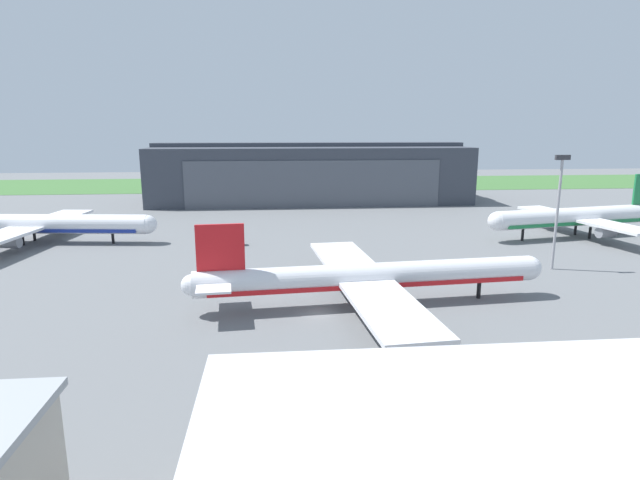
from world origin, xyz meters
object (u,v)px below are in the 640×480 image
fuel_bowser (234,239)px  apron_light_mast (558,203)px  airliner_far_right (578,217)px  maintenance_hangar (310,173)px  airliner_far_left (35,225)px  airliner_near_left (368,277)px

fuel_bowser → apron_light_mast: 59.25m
airliner_far_right → apron_light_mast: size_ratio=2.26×
maintenance_hangar → airliner_far_right: 82.28m
maintenance_hangar → airliner_far_left: bearing=-135.6°
airliner_far_right → fuel_bowser: airliner_far_right is taller
airliner_far_right → fuel_bowser: bearing=-178.9°
airliner_far_right → apron_light_mast: 31.06m
airliner_far_right → fuel_bowser: 72.70m
maintenance_hangar → apron_light_mast: size_ratio=5.20×
fuel_bowser → apron_light_mast: size_ratio=0.20×
fuel_bowser → apron_light_mast: bearing=-22.6°
airliner_far_left → maintenance_hangar: bearing=44.4°
airliner_near_left → maintenance_hangar: bearing=90.2°
airliner_far_left → fuel_bowser: airliner_far_left is taller
airliner_near_left → fuel_bowser: airliner_near_left is taller
apron_light_mast → maintenance_hangar: bearing=111.4°
airliner_near_left → airliner_far_right: 65.08m
maintenance_hangar → airliner_far_left: 83.84m
airliner_near_left → fuel_bowser: bearing=118.5°
airliner_far_left → fuel_bowser: bearing=-8.3°
airliner_near_left → fuel_bowser: size_ratio=13.00×
apron_light_mast → airliner_far_left: bearing=163.2°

